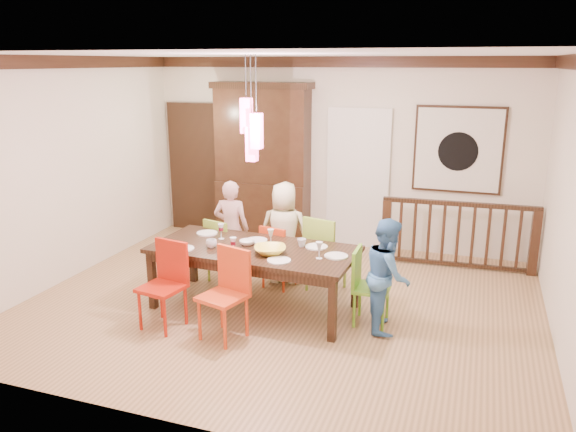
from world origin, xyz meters
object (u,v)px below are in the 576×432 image
(china_hutch, at_px, (263,163))
(person_far_left, at_px, (231,229))
(balustrade, at_px, (458,234))
(person_end_right, at_px, (388,275))
(chair_end_right, at_px, (372,282))
(person_far_mid, at_px, (284,233))
(dining_table, at_px, (254,253))
(chair_far_left, at_px, (225,245))

(china_hutch, relative_size, person_far_left, 1.92)
(balustrade, relative_size, person_far_left, 1.61)
(person_far_left, xyz_separation_m, person_end_right, (2.25, -0.91, -0.04))
(china_hutch, bearing_deg, chair_end_right, -47.68)
(china_hutch, relative_size, person_far_mid, 1.87)
(china_hutch, relative_size, balustrade, 1.19)
(dining_table, relative_size, chair_far_left, 2.81)
(balustrade, bearing_deg, chair_end_right, -113.21)
(person_far_left, bearing_deg, china_hutch, -90.63)
(balustrade, xyz_separation_m, person_far_mid, (-2.12, -1.31, 0.18))
(chair_far_left, bearing_deg, china_hutch, -68.68)
(china_hutch, bearing_deg, balustrade, -6.43)
(china_hutch, bearing_deg, dining_table, -70.69)
(balustrade, distance_m, person_far_left, 3.16)
(person_far_left, bearing_deg, person_end_right, 150.69)
(chair_far_left, height_order, chair_end_right, chair_end_right)
(chair_end_right, distance_m, person_end_right, 0.22)
(dining_table, relative_size, china_hutch, 0.96)
(dining_table, height_order, china_hutch, china_hutch)
(person_end_right, bearing_deg, person_far_mid, 46.21)
(dining_table, distance_m, china_hutch, 2.74)
(balustrade, xyz_separation_m, person_far_left, (-2.88, -1.30, 0.16))
(dining_table, relative_size, person_end_right, 1.94)
(chair_far_left, xyz_separation_m, balustrade, (2.88, 1.50, 0.01))
(person_far_left, relative_size, person_end_right, 1.06)
(dining_table, height_order, balustrade, balustrade)
(dining_table, xyz_separation_m, chair_end_right, (1.39, 0.03, -0.18))
(chair_end_right, distance_m, person_far_left, 2.25)
(chair_far_left, bearing_deg, person_end_right, 178.26)
(person_far_left, bearing_deg, person_far_mid, 171.88)
(chair_end_right, distance_m, person_far_mid, 1.58)
(person_far_left, bearing_deg, chair_far_left, 81.26)
(balustrade, bearing_deg, person_end_right, -108.64)
(china_hutch, bearing_deg, chair_far_left, -84.19)
(china_hutch, xyz_separation_m, person_far_left, (0.19, -1.64, -0.61))
(chair_far_left, distance_m, person_far_mid, 0.81)
(dining_table, distance_m, person_far_left, 1.12)
(person_far_mid, bearing_deg, person_far_left, -11.33)
(chair_end_right, xyz_separation_m, person_far_mid, (-1.32, 0.84, 0.18))
(dining_table, height_order, person_far_mid, person_far_mid)
(china_hutch, distance_m, balustrade, 3.18)
(dining_table, bearing_deg, balustrade, 47.48)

